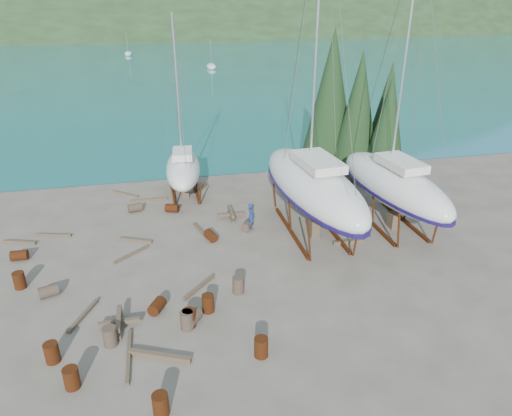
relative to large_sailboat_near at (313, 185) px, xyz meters
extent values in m
plane|color=#554F43|center=(-6.11, -3.84, -3.14)|extent=(600.00, 600.00, 0.00)
plane|color=#1B718A|center=(-6.11, 311.16, -3.13)|extent=(700.00, 700.00, 0.00)
ellipsoid|color=black|center=(-6.11, 316.16, -3.14)|extent=(800.00, 360.00, 110.00)
cube|color=beige|center=(-26.11, 186.16, -1.14)|extent=(6.00, 5.00, 4.00)
cube|color=#A54C2D|center=(-26.11, 186.16, 1.66)|extent=(6.60, 5.60, 1.60)
cube|color=beige|center=(23.89, 186.16, -1.14)|extent=(6.00, 5.00, 4.00)
cube|color=#A54C2D|center=(23.89, 186.16, 1.66)|extent=(6.60, 5.60, 1.60)
cylinder|color=black|center=(6.39, 8.16, -2.34)|extent=(0.36, 0.36, 1.60)
cone|color=black|center=(6.39, 8.16, 2.66)|extent=(3.60, 3.60, 8.40)
cylinder|color=black|center=(7.89, 6.16, -2.46)|extent=(0.36, 0.36, 1.36)
cone|color=black|center=(7.89, 6.16, 1.79)|extent=(3.06, 3.06, 7.14)
cylinder|color=black|center=(4.89, 10.16, -2.22)|extent=(0.36, 0.36, 1.84)
cone|color=black|center=(4.89, 10.16, 3.53)|extent=(4.14, 4.14, 9.66)
cylinder|color=black|center=(9.39, 9.16, -2.42)|extent=(0.36, 0.36, 1.44)
cone|color=black|center=(9.39, 9.16, 2.08)|extent=(3.24, 3.24, 7.56)
ellipsoid|color=silver|center=(3.89, 76.16, -2.76)|extent=(2.00, 5.00, 1.40)
cylinder|color=silver|center=(3.89, 76.16, 0.09)|extent=(0.08, 0.08, 5.00)
ellipsoid|color=silver|center=(-14.11, 106.16, -2.76)|extent=(2.00, 5.00, 1.40)
cylinder|color=silver|center=(-14.11, 106.16, 0.09)|extent=(0.08, 0.08, 5.00)
ellipsoid|color=silver|center=(0.00, 0.02, -0.04)|extent=(4.68, 12.66, 2.89)
cube|color=#160D45|center=(0.00, -0.60, -1.04)|extent=(0.44, 2.24, 1.00)
cube|color=silver|center=(0.00, -0.60, 1.65)|extent=(2.30, 3.87, 0.50)
cylinder|color=silver|center=(0.00, 0.64, 8.94)|extent=(0.14, 0.14, 14.87)
cube|color=#511F0D|center=(-1.26, 0.02, -3.04)|extent=(0.18, 6.81, 0.20)
cube|color=#511F0D|center=(1.26, 0.02, -3.04)|extent=(0.18, 6.81, 0.20)
cube|color=brown|center=(0.00, -0.60, -2.56)|extent=(0.50, 0.80, 1.15)
ellipsoid|color=silver|center=(5.32, -0.10, -0.36)|extent=(4.19, 11.16, 2.58)
cube|color=#160D45|center=(5.32, -0.65, -1.20)|extent=(0.44, 1.98, 1.00)
cube|color=silver|center=(5.32, -0.65, 1.18)|extent=(2.05, 3.42, 0.50)
cylinder|color=silver|center=(5.32, 0.45, 7.57)|extent=(0.14, 0.14, 13.09)
cube|color=#511F0D|center=(4.21, -0.10, -3.04)|extent=(0.18, 6.00, 0.20)
cube|color=#511F0D|center=(6.43, -0.10, -3.04)|extent=(0.18, 6.00, 0.20)
cube|color=brown|center=(5.32, -0.65, -2.65)|extent=(0.50, 0.80, 0.99)
ellipsoid|color=silver|center=(-7.24, 7.79, -1.12)|extent=(3.15, 8.04, 2.02)
cube|color=#160D45|center=(-7.24, 7.40, -1.68)|extent=(0.37, 1.43, 1.00)
cube|color=silver|center=(-7.24, 7.40, 0.14)|extent=(1.56, 2.47, 0.50)
cylinder|color=silver|center=(-7.24, 8.19, 4.70)|extent=(0.14, 0.14, 9.43)
cube|color=#511F0D|center=(-8.10, 7.79, -3.04)|extent=(0.18, 4.32, 0.20)
cube|color=#511F0D|center=(-6.37, 7.79, -3.04)|extent=(0.18, 4.32, 0.20)
cube|color=brown|center=(-7.24, 7.40, -2.88)|extent=(0.50, 0.80, 0.51)
imported|color=navy|center=(-3.57, 1.17, -2.28)|extent=(0.52, 0.69, 1.71)
cylinder|color=#511F0D|center=(-13.82, -8.60, -2.70)|extent=(0.58, 0.58, 0.88)
cylinder|color=#2D2823|center=(-8.11, -7.46, -2.85)|extent=(1.00, 1.05, 0.58)
cylinder|color=#511F0D|center=(-17.03, 0.22, -2.85)|extent=(0.89, 0.59, 0.58)
cylinder|color=#511F0D|center=(-9.66, -12.16, -2.70)|extent=(0.58, 0.58, 0.88)
cylinder|color=#511F0D|center=(-8.35, 4.77, -2.85)|extent=(1.03, 0.86, 0.58)
cylinder|color=#2D2823|center=(-8.38, -7.75, -2.70)|extent=(0.58, 0.58, 0.88)
cylinder|color=#511F0D|center=(-6.28, 0.18, -2.85)|extent=(0.81, 1.01, 0.58)
cylinder|color=#511F0D|center=(-5.58, -10.13, -2.70)|extent=(0.58, 0.58, 0.88)
cylinder|color=#511F0D|center=(-16.34, -2.73, -2.70)|extent=(0.58, 0.58, 0.88)
cylinder|color=#2D2823|center=(-10.83, 5.40, -2.85)|extent=(0.99, 0.77, 0.58)
cylinder|color=#511F0D|center=(-8.28, -7.63, -2.70)|extent=(0.58, 0.58, 0.88)
cylinder|color=#2D2823|center=(-3.85, 1.07, -2.85)|extent=(0.95, 1.05, 0.58)
cylinder|color=#511F0D|center=(-9.64, -6.20, -2.85)|extent=(0.93, 1.05, 0.58)
cylinder|color=#511F0D|center=(-12.86, -10.19, -2.70)|extent=(0.58, 0.58, 0.88)
cylinder|color=#511F0D|center=(-7.31, -6.72, -2.70)|extent=(0.58, 0.58, 0.88)
cylinder|color=#2D2823|center=(-14.80, -3.83, -2.85)|extent=(1.02, 0.83, 0.58)
cylinder|color=#2D2823|center=(-11.61, -8.10, -2.70)|extent=(0.58, 0.58, 0.88)
cylinder|color=#2D2823|center=(-5.66, -5.55, -2.70)|extent=(0.58, 0.58, 0.88)
cube|color=brown|center=(-11.60, 8.64, -3.07)|extent=(1.96, 1.69, 0.14)
cube|color=brown|center=(1.74, -2.06, -3.04)|extent=(1.98, 0.26, 0.19)
cube|color=brown|center=(-17.51, 2.25, -3.05)|extent=(1.99, 0.84, 0.19)
cube|color=brown|center=(-10.87, -9.05, -3.07)|extent=(0.17, 3.12, 0.15)
cube|color=brown|center=(-10.73, 0.99, -3.05)|extent=(1.97, 1.05, 0.17)
cube|color=brown|center=(-7.54, -4.80, -3.06)|extent=(1.81, 1.92, 0.16)
cube|color=brown|center=(-5.88, 8.49, -3.04)|extent=(1.15, 1.87, 0.19)
cube|color=brown|center=(-9.90, 7.16, -3.06)|extent=(2.66, 0.16, 0.15)
cube|color=brown|center=(-6.74, 1.26, -3.06)|extent=(0.79, 2.50, 0.16)
cube|color=brown|center=(-10.95, -0.66, -3.06)|extent=(1.94, 1.65, 0.15)
cube|color=brown|center=(-12.97, -5.88, -3.06)|extent=(1.19, 2.28, 0.17)
cube|color=brown|center=(-9.62, -9.37, -3.03)|extent=(2.50, 1.29, 0.23)
cube|color=brown|center=(-15.71, 2.80, -3.06)|extent=(2.23, 0.75, 0.16)
cube|color=brown|center=(-11.31, -7.03, -3.04)|extent=(0.20, 1.80, 0.20)
cube|color=brown|center=(-11.31, -7.03, -2.84)|extent=(1.80, 0.20, 0.20)
cube|color=brown|center=(-11.31, -7.03, -2.64)|extent=(0.20, 1.80, 0.20)
cube|color=brown|center=(-4.56, 2.91, -3.04)|extent=(0.20, 1.80, 0.20)
cube|color=brown|center=(-4.56, 2.91, -2.84)|extent=(1.80, 0.20, 0.20)
cube|color=brown|center=(-4.56, 2.91, -2.64)|extent=(0.20, 1.80, 0.20)
camera|label=1|loc=(-8.96, -24.21, 10.13)|focal=32.00mm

